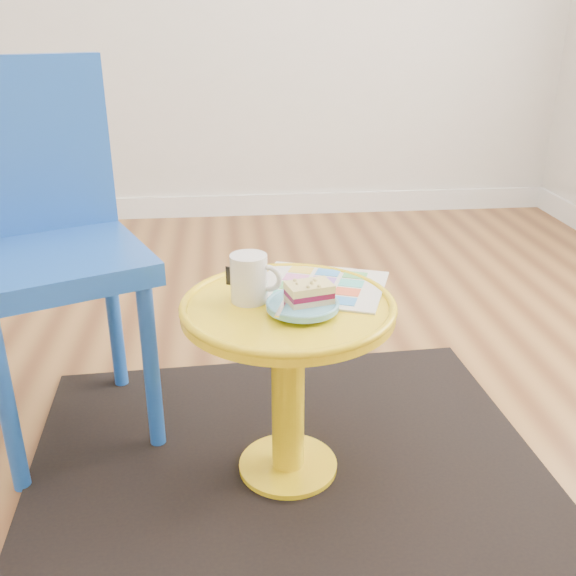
{
  "coord_description": "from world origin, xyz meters",
  "views": [
    {
      "loc": [
        0.09,
        -1.61,
        1.07
      ],
      "look_at": [
        0.23,
        -0.29,
        0.5
      ],
      "focal_mm": 40.0,
      "sensor_mm": 36.0,
      "label": 1
    }
  ],
  "objects": [
    {
      "name": "cake_slice",
      "position": [
        0.27,
        -0.33,
        0.51
      ],
      "size": [
        0.11,
        0.09,
        0.04
      ],
      "rotation": [
        0.0,
        0.0,
        0.24
      ],
      "color": "#D3BC8C",
      "rests_on": "plate"
    },
    {
      "name": "rug",
      "position": [
        0.23,
        -0.29,
        0.0
      ],
      "size": [
        1.35,
        1.16,
        0.01
      ],
      "primitive_type": "cube",
      "rotation": [
        0.0,
        0.0,
        0.04
      ],
      "color": "black",
      "rests_on": "ground"
    },
    {
      "name": "newspaper",
      "position": [
        0.32,
        -0.2,
        0.47
      ],
      "size": [
        0.37,
        0.34,
        0.01
      ],
      "primitive_type": "cube",
      "rotation": [
        0.0,
        0.0,
        -0.37
      ],
      "color": "silver",
      "rests_on": "side_table"
    },
    {
      "name": "floor",
      "position": [
        0.0,
        0.0,
        0.0
      ],
      "size": [
        4.0,
        4.0,
        0.0
      ],
      "primitive_type": "plane",
      "color": "brown",
      "rests_on": "ground"
    },
    {
      "name": "mug",
      "position": [
        0.14,
        -0.26,
        0.52
      ],
      "size": [
        0.12,
        0.08,
        0.11
      ],
      "rotation": [
        0.0,
        0.0,
        -0.41
      ],
      "color": "silver",
      "rests_on": "side_table"
    },
    {
      "name": "side_table",
      "position": [
        0.23,
        -0.29,
        0.33
      ],
      "size": [
        0.49,
        0.49,
        0.46
      ],
      "color": "yellow",
      "rests_on": "ground"
    },
    {
      "name": "plate",
      "position": [
        0.26,
        -0.34,
        0.48
      ],
      "size": [
        0.16,
        0.16,
        0.02
      ],
      "color": "#60AECB",
      "rests_on": "newspaper"
    },
    {
      "name": "chair",
      "position": [
        -0.37,
        0.01,
        0.56
      ],
      "size": [
        0.57,
        0.57,
        0.98
      ],
      "rotation": [
        0.0,
        0.0,
        0.41
      ],
      "color": "#1A4CAC",
      "rests_on": "ground"
    },
    {
      "name": "fork",
      "position": [
        0.22,
        -0.33,
        0.49
      ],
      "size": [
        0.06,
        0.14,
        0.0
      ],
      "rotation": [
        0.0,
        0.0,
        -0.31
      ],
      "color": "silver",
      "rests_on": "plate"
    }
  ]
}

